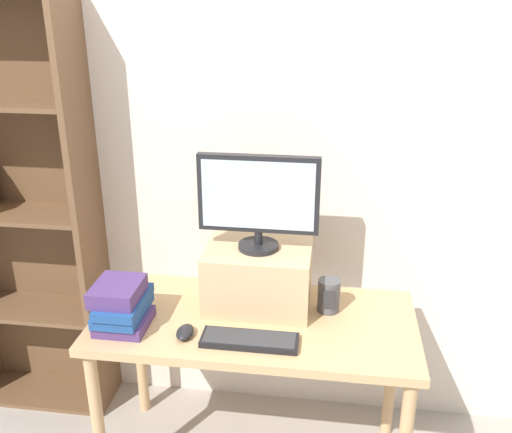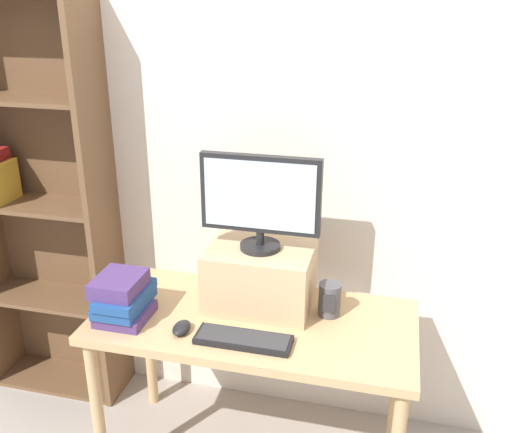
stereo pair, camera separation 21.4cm
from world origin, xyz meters
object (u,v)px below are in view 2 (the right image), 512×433
at_px(desk, 253,337).
at_px(desk_speaker, 330,299).
at_px(book_stack, 123,298).
at_px(bookshelf_unit, 38,201).
at_px(keyboard, 243,339).
at_px(riser_box, 260,277).
at_px(computer_mouse, 182,328).
at_px(computer_monitor, 260,199).

xyz_separation_m(desk, desk_speaker, (0.29, 0.10, 0.16)).
distance_m(book_stack, desk_speaker, 0.82).
xyz_separation_m(bookshelf_unit, keyboard, (1.15, -0.50, -0.26)).
relative_size(riser_box, keyboard, 1.17).
distance_m(bookshelf_unit, riser_box, 1.18).
relative_size(bookshelf_unit, desk_speaker, 14.47).
xyz_separation_m(desk, riser_box, (-0.00, 0.12, 0.22)).
bearing_deg(bookshelf_unit, computer_mouse, -28.30).
bearing_deg(book_stack, computer_monitor, 24.88).
bearing_deg(riser_box, desk, -89.99).
height_order(desk, riser_box, riser_box).
distance_m(keyboard, book_stack, 0.52).
xyz_separation_m(computer_monitor, book_stack, (-0.50, -0.23, -0.38)).
bearing_deg(desk, bookshelf_unit, 164.18).
bearing_deg(desk_speaker, book_stack, -164.53).
height_order(keyboard, computer_mouse, computer_mouse).
height_order(bookshelf_unit, desk_speaker, bookshelf_unit).
height_order(desk, desk_speaker, desk_speaker).
bearing_deg(computer_monitor, bookshelf_unit, 169.58).
relative_size(riser_box, computer_mouse, 4.08).
xyz_separation_m(book_stack, desk_speaker, (0.79, 0.22, -0.02)).
bearing_deg(desk_speaker, computer_mouse, -153.64).
distance_m(riser_box, book_stack, 0.55).
height_order(riser_box, computer_monitor, computer_monitor).
height_order(computer_mouse, desk_speaker, desk_speaker).
distance_m(desk, bookshelf_unit, 1.25).
xyz_separation_m(bookshelf_unit, riser_box, (1.15, -0.21, -0.15)).
distance_m(computer_monitor, computer_mouse, 0.58).
relative_size(bookshelf_unit, book_stack, 7.51).
height_order(bookshelf_unit, computer_mouse, bookshelf_unit).
bearing_deg(computer_mouse, desk_speaker, 26.36).
bearing_deg(riser_box, desk_speaker, -2.96).
height_order(computer_mouse, book_stack, book_stack).
bearing_deg(bookshelf_unit, book_stack, -34.47).
height_order(desk, computer_monitor, computer_monitor).
relative_size(riser_box, desk_speaker, 3.07).
xyz_separation_m(bookshelf_unit, desk_speaker, (1.44, -0.22, -0.21)).
distance_m(bookshelf_unit, keyboard, 1.28).
height_order(bookshelf_unit, keyboard, bookshelf_unit).
height_order(keyboard, desk_speaker, desk_speaker).
xyz_separation_m(desk, keyboard, (0.01, -0.17, 0.10)).
bearing_deg(riser_box, bookshelf_unit, 169.65).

